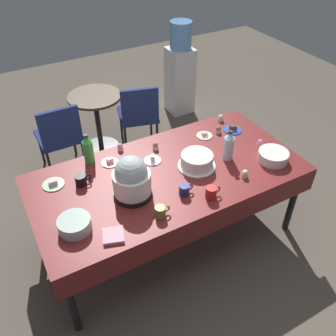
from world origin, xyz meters
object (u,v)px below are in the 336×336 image
Objects in this scene: coffee_mug_black at (81,180)px; coffee_mug_red at (211,192)px; dessert_plate_white at (153,159)px; coffee_mug_navy at (185,190)px; cupcake_mint at (155,146)px; soda_bottle_lime_soda at (88,150)px; water_cooler at (180,71)px; cupcake_lemon at (245,174)px; slow_cooker at (132,179)px; cupcake_cocoa at (218,130)px; dessert_plate_coral at (110,162)px; potluck_table at (168,179)px; cupcake_rose at (120,147)px; dessert_plate_cream at (204,135)px; round_cafe_table at (97,113)px; coffee_mug_olive at (161,212)px; cupcake_berry at (221,118)px; maroon_chair_right at (139,113)px; ceramic_snack_bowl at (273,156)px; maroon_chair_left at (59,134)px; glass_salad_bowl at (75,225)px; dessert_plate_sage at (53,184)px; soda_bottle_water at (229,146)px; dessert_plate_cobalt at (233,129)px; cupcake_vanilla at (260,143)px.

coffee_mug_red is at bearing -37.10° from coffee_mug_black.
coffee_mug_navy is (0.03, -0.48, 0.03)m from dessert_plate_white.
cupcake_mint is 0.58m from soda_bottle_lime_soda.
cupcake_lemon is at bearing -108.21° from water_cooler.
slow_cooker is 0.91m from cupcake_lemon.
cupcake_cocoa is at bearing 3.78° from coffee_mug_black.
dessert_plate_coral is 0.43m from cupcake_mint.
cupcake_rose reaches higher than potluck_table.
dessert_plate_cream is at bearing 4.82° from coffee_mug_black.
round_cafe_table is at bearing 105.98° from cupcake_lemon.
coffee_mug_olive is 0.16× the size of round_cafe_table.
cupcake_berry is 1.05m from cupcake_rose.
cupcake_lemon is 1.00× the size of cupcake_berry.
coffee_mug_olive is 2.04m from round_cafe_table.
cupcake_cocoa is 0.05× the size of water_cooler.
soda_bottle_lime_soda is (-0.50, 0.45, 0.19)m from potluck_table.
maroon_chair_right reaches higher than cupcake_berry.
ceramic_snack_bowl is 1.58m from coffee_mug_black.
slow_cooker is at bearing -156.14° from dessert_plate_cream.
maroon_chair_left is at bearing 111.58° from potluck_table.
glass_salad_bowl is 0.31× the size of round_cafe_table.
cupcake_lemon reaches higher than dessert_plate_sage.
cupcake_berry is at bearing 37.11° from coffee_mug_olive.
cupcake_cocoa is at bearing -11.56° from cupcake_rose.
cupcake_cocoa is (0.19, 0.63, 0.00)m from cupcake_lemon.
cupcake_lemon is at bearing -85.73° from maroon_chair_right.
dessert_plate_sage is at bearing 145.42° from coffee_mug_navy.
round_cafe_table is at bearing -165.36° from water_cooler.
slow_cooker is 0.41× the size of maroon_chair_right.
soda_bottle_lime_soda is 2.34m from water_cooler.
dessert_plate_coral is 0.21m from soda_bottle_lime_soda.
coffee_mug_navy is at bearing -141.31° from cupcake_cocoa.
dessert_plate_white is 2.17× the size of cupcake_mint.
cupcake_berry is at bearing 59.94° from soda_bottle_water.
cupcake_mint reaches higher than dessert_plate_cream.
coffee_mug_red is (0.42, -0.01, 0.00)m from coffee_mug_olive.
maroon_chair_left reaches higher than cupcake_rose.
cupcake_lemon is at bearing -33.73° from potluck_table.
maroon_chair_right is at bearing -147.40° from water_cooler.
potluck_table is 0.70m from soda_bottle_lime_soda.
cupcake_rose is 0.57× the size of coffee_mug_olive.
glass_salad_bowl is 1.52× the size of dessert_plate_cream.
dessert_plate_cobalt is at bearing 3.41° from dessert_plate_white.
dessert_plate_cream is at bearing -2.83° from dessert_plate_coral.
glass_salad_bowl is 1.62m from cupcake_cocoa.
cupcake_berry is (-0.01, 0.73, -0.01)m from ceramic_snack_bowl.
water_cooler reaches higher than coffee_mug_navy.
slow_cooker is 2.33× the size of dessert_plate_cream.
cupcake_vanilla is 1.49m from soda_bottle_lime_soda.
slow_cooker is 0.61m from cupcake_rose.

